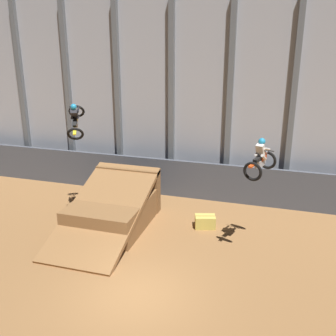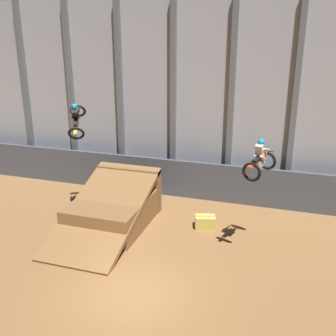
{
  "view_description": "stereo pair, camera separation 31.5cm",
  "coord_description": "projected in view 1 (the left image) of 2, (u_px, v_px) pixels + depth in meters",
  "views": [
    {
      "loc": [
        4.23,
        -10.3,
        8.21
      ],
      "look_at": [
        -0.36,
        4.97,
        2.83
      ],
      "focal_mm": 42.0,
      "sensor_mm": 36.0,
      "label": 1
    },
    {
      "loc": [
        4.53,
        -10.21,
        8.21
      ],
      "look_at": [
        -0.36,
        4.97,
        2.83
      ],
      "focal_mm": 42.0,
      "sensor_mm": 36.0,
      "label": 2
    }
  ],
  "objects": [
    {
      "name": "lower_barrier",
      "position": [
        195.0,
        180.0,
        20.64
      ],
      "size": [
        31.36,
        0.2,
        2.01
      ],
      "color": "#474C56",
      "rests_on": "ground_plane"
    },
    {
      "name": "dirt_ramp",
      "position": [
        114.0,
        208.0,
        17.91
      ],
      "size": [
        3.19,
        6.07,
        2.3
      ],
      "color": "brown",
      "rests_on": "ground_plane"
    },
    {
      "name": "hay_bale_trackside",
      "position": [
        205.0,
        222.0,
        17.65
      ],
      "size": [
        1.03,
        0.83,
        0.57
      ],
      "rotation": [
        0.0,
        0.0,
        0.28
      ],
      "color": "#CCB751",
      "rests_on": "ground_plane"
    },
    {
      "name": "rider_bike_right_air",
      "position": [
        260.0,
        160.0,
        14.62
      ],
      "size": [
        1.18,
        1.81,
        1.48
      ],
      "rotation": [
        0.05,
        0.0,
        -0.32
      ],
      "color": "black"
    },
    {
      "name": "ground_plane",
      "position": [
        136.0,
        295.0,
        13.13
      ],
      "size": [
        60.0,
        60.0,
        0.0
      ],
      "primitive_type": "plane",
      "color": "olive"
    },
    {
      "name": "arena_back_wall",
      "position": [
        201.0,
        100.0,
        20.25
      ],
      "size": [
        32.0,
        0.4,
        10.11
      ],
      "color": "#A3A8B2",
      "rests_on": "ground_plane"
    },
    {
      "name": "rider_bike_left_air",
      "position": [
        75.0,
        119.0,
        17.43
      ],
      "size": [
        1.34,
        1.83,
        1.7
      ],
      "rotation": [
        0.6,
        0.0,
        0.42
      ],
      "color": "black"
    }
  ]
}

